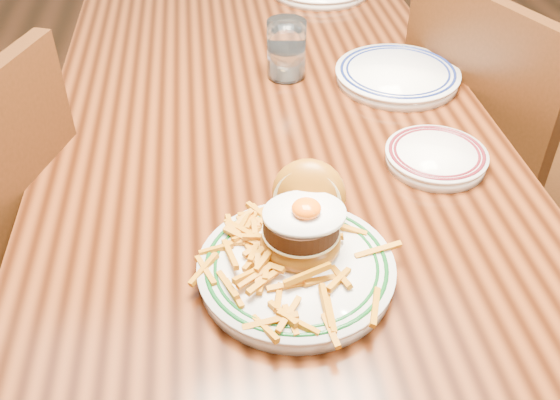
{
  "coord_description": "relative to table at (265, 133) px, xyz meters",
  "views": [
    {
      "loc": [
        -0.11,
        -1.11,
        1.38
      ],
      "look_at": [
        -0.03,
        -0.46,
        0.85
      ],
      "focal_mm": 40.0,
      "sensor_mm": 36.0,
      "label": 1
    }
  ],
  "objects": [
    {
      "name": "floor",
      "position": [
        0.0,
        0.0,
        -0.66
      ],
      "size": [
        6.0,
        6.0,
        0.0
      ],
      "primitive_type": "plane",
      "color": "black",
      "rests_on": "ground"
    },
    {
      "name": "table",
      "position": [
        0.0,
        0.0,
        0.0
      ],
      "size": [
        0.85,
        1.6,
        0.75
      ],
      "color": "black",
      "rests_on": "floor"
    },
    {
      "name": "chair_right",
      "position": [
        0.56,
        0.04,
        -0.16
      ],
      "size": [
        0.57,
        0.57,
        0.94
      ],
      "rotation": [
        0.0,
        0.0,
        3.51
      ],
      "color": "#391C0C",
      "rests_on": "floor"
    },
    {
      "name": "main_plate",
      "position": [
        -0.01,
        -0.49,
        0.12
      ],
      "size": [
        0.27,
        0.29,
        0.13
      ],
      "rotation": [
        0.0,
        0.0,
        -0.33
      ],
      "color": "white",
      "rests_on": "table"
    },
    {
      "name": "side_plate",
      "position": [
        0.27,
        -0.27,
        0.1
      ],
      "size": [
        0.18,
        0.18,
        0.03
      ],
      "rotation": [
        0.0,
        0.0,
        0.13
      ],
      "color": "white",
      "rests_on": "table"
    },
    {
      "name": "rear_plate",
      "position": [
        0.28,
        0.03,
        0.1
      ],
      "size": [
        0.26,
        0.26,
        0.03
      ],
      "rotation": [
        0.0,
        0.0,
        -0.24
      ],
      "color": "white",
      "rests_on": "table"
    },
    {
      "name": "water_glass",
      "position": [
        0.05,
        0.08,
        0.14
      ],
      "size": [
        0.08,
        0.08,
        0.12
      ],
      "color": "white",
      "rests_on": "table"
    }
  ]
}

